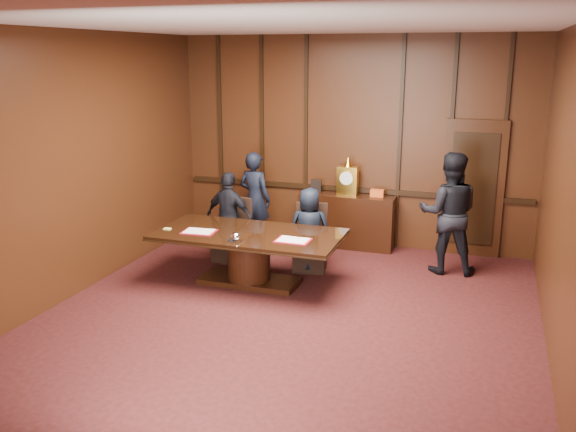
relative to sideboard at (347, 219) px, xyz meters
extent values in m
plane|color=black|center=(0.00, -3.26, -0.49)|extent=(7.00, 7.00, 0.00)
plane|color=silver|center=(0.00, -3.26, 3.01)|extent=(7.00, 7.00, 0.00)
cube|color=black|center=(0.00, 0.24, 1.26)|extent=(6.00, 0.04, 3.50)
cube|color=black|center=(0.00, -6.76, 1.26)|extent=(6.00, 0.04, 3.50)
cube|color=black|center=(-3.00, -3.26, 1.26)|extent=(0.04, 7.00, 3.50)
cube|color=black|center=(3.00, -3.26, 1.26)|extent=(0.04, 7.00, 3.50)
cube|color=black|center=(0.00, 0.21, 0.46)|extent=(5.90, 0.05, 0.08)
cube|color=black|center=(2.00, 0.20, 0.61)|extent=(0.95, 0.06, 2.20)
sphere|color=gold|center=(1.63, 0.13, 0.56)|extent=(0.08, 0.08, 0.08)
cube|color=black|center=(0.00, 0.00, -0.04)|extent=(1.60, 0.45, 0.90)
cube|color=black|center=(-0.70, 0.00, -0.46)|extent=(0.12, 0.40, 0.06)
cube|color=black|center=(0.70, 0.00, -0.46)|extent=(0.12, 0.40, 0.06)
cube|color=gold|center=(0.00, 0.00, 0.65)|extent=(0.34, 0.18, 0.48)
cylinder|color=white|center=(0.00, -0.10, 0.71)|extent=(0.22, 0.03, 0.22)
cone|color=gold|center=(0.00, 0.00, 0.97)|extent=(0.14, 0.14, 0.16)
cube|color=black|center=(-0.55, 0.02, 0.52)|extent=(0.18, 0.04, 0.22)
cube|color=#ED551B|center=(0.50, 0.02, 0.47)|extent=(0.22, 0.12, 0.12)
cube|color=black|center=(-0.90, -2.16, -0.45)|extent=(1.40, 0.60, 0.08)
cylinder|color=black|center=(-0.90, -2.16, -0.10)|extent=(0.60, 0.60, 0.62)
cube|color=black|center=(-0.90, -2.16, 0.22)|extent=(2.62, 1.32, 0.02)
cube|color=black|center=(-0.90, -2.16, 0.24)|extent=(2.60, 1.30, 0.06)
cube|color=maroon|center=(-1.57, -2.37, 0.28)|extent=(0.49, 0.37, 0.01)
cube|color=white|center=(-1.57, -2.37, 0.29)|extent=(0.42, 0.32, 0.01)
cube|color=maroon|center=(-0.19, -2.34, 0.28)|extent=(0.47, 0.34, 0.01)
cube|color=white|center=(-0.19, -2.34, 0.29)|extent=(0.41, 0.29, 0.01)
cube|color=white|center=(-0.90, -2.61, 0.28)|extent=(0.20, 0.14, 0.01)
ellipsoid|color=white|center=(-0.90, -2.61, 0.34)|extent=(0.13, 0.13, 0.10)
cube|color=#FCE47B|center=(-2.06, -2.38, 0.28)|extent=(0.10, 0.07, 0.01)
cube|color=black|center=(-1.55, -1.31, -0.26)|extent=(0.57, 0.57, 0.46)
cube|color=black|center=(-1.51, -1.10, 0.23)|extent=(0.48, 0.16, 0.55)
cylinder|color=black|center=(-1.75, -1.51, -0.37)|extent=(0.04, 0.04, 0.23)
cylinder|color=black|center=(-1.35, -1.11, -0.37)|extent=(0.04, 0.04, 0.23)
cube|color=black|center=(-0.25, -1.31, -0.26)|extent=(0.56, 0.56, 0.46)
cube|color=black|center=(-0.29, -1.10, 0.23)|extent=(0.48, 0.14, 0.55)
cylinder|color=black|center=(-0.45, -1.51, -0.37)|extent=(0.04, 0.04, 0.23)
cylinder|color=black|center=(-0.05, -1.11, -0.37)|extent=(0.04, 0.04, 0.23)
imported|color=black|center=(-1.55, -1.36, 0.23)|extent=(0.89, 0.50, 1.43)
imported|color=black|center=(-0.25, -1.36, 0.15)|extent=(0.69, 0.52, 1.28)
imported|color=black|center=(-1.50, -0.42, 0.32)|extent=(0.66, 0.50, 1.61)
imported|color=black|center=(1.71, -0.74, 0.42)|extent=(0.95, 0.78, 1.82)
camera|label=1|loc=(2.25, -9.74, 2.69)|focal=38.00mm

